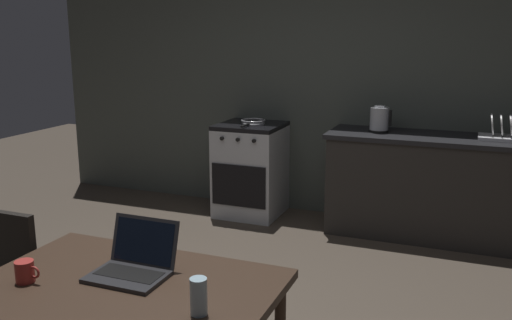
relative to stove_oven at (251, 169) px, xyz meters
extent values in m
cube|color=#464C46|center=(0.87, 0.35, 0.93)|extent=(6.40, 0.10, 2.77)
cube|color=#282623|center=(1.87, 0.00, -0.02)|extent=(2.10, 0.60, 0.86)
cube|color=black|center=(1.87, 0.00, 0.43)|extent=(2.16, 0.64, 0.04)
cube|color=#B7BABF|center=(0.00, 0.00, -0.02)|extent=(0.60, 0.60, 0.86)
cube|color=black|center=(0.00, 0.00, 0.43)|extent=(0.60, 0.60, 0.04)
cube|color=black|center=(0.00, -0.30, -0.09)|extent=(0.54, 0.01, 0.40)
cylinder|color=black|center=(-0.16, -0.31, 0.35)|extent=(0.04, 0.02, 0.04)
cylinder|color=black|center=(0.00, -0.31, 0.35)|extent=(0.04, 0.02, 0.04)
cylinder|color=black|center=(0.16, -0.31, 0.35)|extent=(0.04, 0.02, 0.04)
cube|color=#332319|center=(0.71, -3.14, 0.28)|extent=(1.23, 0.87, 0.04)
cylinder|color=#332319|center=(0.16, -2.77, -0.10)|extent=(0.05, 0.05, 0.71)
cube|color=black|center=(-0.14, -2.92, 0.24)|extent=(0.38, 0.04, 0.42)
cube|color=#232326|center=(0.69, -3.07, 0.31)|extent=(0.32, 0.22, 0.02)
cube|color=black|center=(0.69, -3.05, 0.32)|extent=(0.28, 0.12, 0.00)
cube|color=#232326|center=(0.69, -2.92, 0.42)|extent=(0.32, 0.07, 0.20)
cube|color=black|center=(0.69, -2.93, 0.42)|extent=(0.29, 0.06, 0.18)
cylinder|color=black|center=(1.22, 0.00, 0.46)|extent=(0.17, 0.17, 0.02)
cylinder|color=#B2B5BA|center=(1.22, 0.00, 0.57)|extent=(0.16, 0.16, 0.20)
cylinder|color=#B2B5BA|center=(1.22, 0.00, 0.68)|extent=(0.10, 0.10, 0.02)
cube|color=black|center=(1.32, 0.00, 0.58)|extent=(0.02, 0.02, 0.14)
cylinder|color=gray|center=(0.03, -0.02, 0.46)|extent=(0.22, 0.22, 0.01)
torus|color=gray|center=(0.03, -0.02, 0.49)|extent=(0.24, 0.24, 0.02)
cylinder|color=black|center=(0.03, -0.22, 0.47)|extent=(0.02, 0.18, 0.02)
cylinder|color=#9E2D28|center=(0.32, -3.24, 0.35)|extent=(0.08, 0.08, 0.09)
torus|color=#9E2D28|center=(0.37, -3.24, 0.35)|extent=(0.05, 0.01, 0.05)
cylinder|color=#99B7C6|center=(1.11, -3.22, 0.37)|extent=(0.06, 0.06, 0.14)
cube|color=silver|center=(2.20, 0.00, 0.47)|extent=(0.34, 0.26, 0.03)
cylinder|color=white|center=(2.13, 0.00, 0.57)|extent=(0.04, 0.18, 0.18)
cylinder|color=white|center=(2.20, 0.00, 0.57)|extent=(0.04, 0.18, 0.18)
cylinder|color=white|center=(2.27, 0.00, 0.57)|extent=(0.04, 0.18, 0.18)
camera|label=1|loc=(1.98, -4.86, 1.31)|focal=38.76mm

